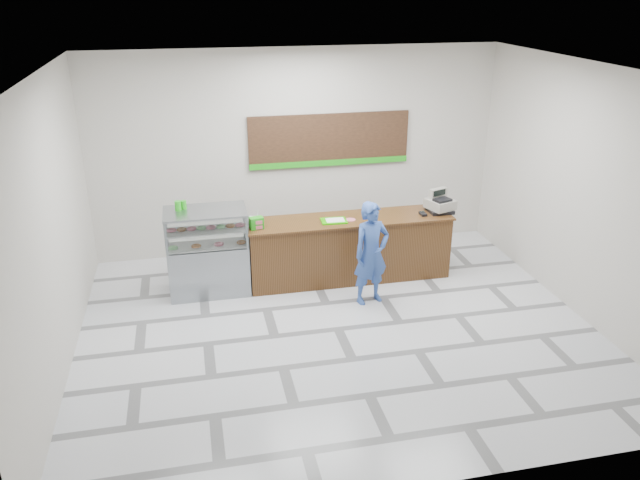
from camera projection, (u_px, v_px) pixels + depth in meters
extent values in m
plane|color=silver|center=(338.00, 329.00, 8.66)|extent=(7.00, 7.00, 0.00)
plane|color=beige|center=(298.00, 152.00, 10.69)|extent=(7.00, 0.00, 7.00)
plane|color=silver|center=(341.00, 71.00, 7.31)|extent=(7.00, 7.00, 0.00)
cube|color=#573419|center=(349.00, 249.00, 9.97)|extent=(3.20, 0.70, 1.00)
cube|color=#573419|center=(349.00, 219.00, 9.77)|extent=(3.26, 0.76, 0.03)
cube|color=gray|center=(209.00, 267.00, 9.58)|extent=(1.20, 0.70, 0.80)
cube|color=white|center=(206.00, 228.00, 9.33)|extent=(1.20, 0.70, 0.50)
cube|color=gray|center=(205.00, 212.00, 9.22)|extent=(1.22, 0.72, 0.03)
cube|color=silver|center=(207.00, 242.00, 9.41)|extent=(1.14, 0.64, 0.02)
cube|color=silver|center=(206.00, 228.00, 9.32)|extent=(1.14, 0.64, 0.02)
torus|color=#8EED8B|center=(173.00, 246.00, 9.21)|extent=(0.15, 0.15, 0.05)
torus|color=#965221|center=(196.00, 244.00, 9.28)|extent=(0.15, 0.15, 0.05)
torus|color=#D65F77|center=(218.00, 242.00, 9.34)|extent=(0.15, 0.15, 0.05)
torus|color=#965221|center=(241.00, 240.00, 9.41)|extent=(0.15, 0.15, 0.05)
torus|color=#D65F77|center=(172.00, 227.00, 9.26)|extent=(0.15, 0.15, 0.05)
torus|color=#965221|center=(181.00, 226.00, 9.28)|extent=(0.15, 0.15, 0.05)
torus|color=#D65F77|center=(191.00, 225.00, 9.31)|extent=(0.15, 0.15, 0.05)
torus|color=#8EED8B|center=(201.00, 225.00, 9.34)|extent=(0.15, 0.15, 0.05)
torus|color=#D65F77|center=(210.00, 224.00, 9.37)|extent=(0.15, 0.15, 0.05)
torus|color=#8EED8B|center=(220.00, 223.00, 9.40)|extent=(0.15, 0.15, 0.05)
torus|color=#965221|center=(230.00, 222.00, 9.42)|extent=(0.15, 0.15, 0.05)
torus|color=#D65F77|center=(239.00, 222.00, 9.45)|extent=(0.15, 0.15, 0.05)
cube|color=black|center=(329.00, 140.00, 10.68)|extent=(2.80, 0.05, 0.90)
cube|color=#20A318|center=(330.00, 163.00, 10.81)|extent=(2.80, 0.02, 0.10)
cube|color=black|center=(440.00, 210.00, 10.04)|extent=(0.37, 0.37, 0.06)
cube|color=gray|center=(440.00, 204.00, 10.00)|extent=(0.48, 0.50, 0.15)
cube|color=black|center=(442.00, 200.00, 9.89)|extent=(0.31, 0.26, 0.04)
cube|color=gray|center=(438.00, 193.00, 10.04)|extent=(0.33, 0.19, 0.15)
cube|color=black|center=(439.00, 193.00, 9.99)|extent=(0.23, 0.09, 0.09)
cube|color=black|center=(423.00, 214.00, 9.89)|extent=(0.09, 0.17, 0.04)
cube|color=#26B800|center=(334.00, 221.00, 9.64)|extent=(0.41, 0.30, 0.02)
cube|color=white|center=(335.00, 220.00, 9.64)|extent=(0.29, 0.21, 0.00)
cube|color=white|center=(254.00, 222.00, 9.46)|extent=(0.19, 0.19, 0.13)
cylinder|color=silver|center=(258.00, 221.00, 9.50)|extent=(0.08, 0.08, 0.12)
cube|color=#20A318|center=(256.00, 223.00, 9.33)|extent=(0.22, 0.17, 0.18)
cylinder|color=#D65F77|center=(350.00, 220.00, 9.71)|extent=(0.16, 0.16, 0.00)
cylinder|color=#20A318|center=(178.00, 206.00, 9.19)|extent=(0.09, 0.09, 0.15)
cylinder|color=#20A318|center=(184.00, 205.00, 9.26)|extent=(0.08, 0.08, 0.13)
imported|color=#3152A2|center=(371.00, 253.00, 9.13)|extent=(0.65, 0.51, 1.57)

